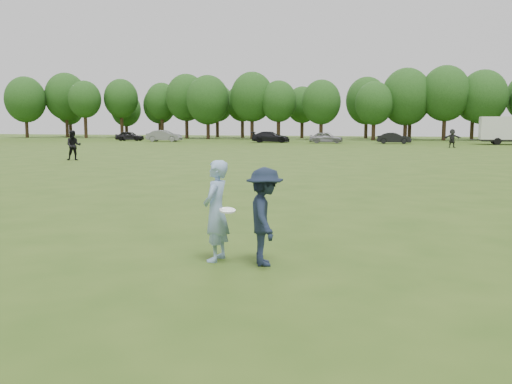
# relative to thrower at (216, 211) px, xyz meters

# --- Properties ---
(ground) EXTENTS (200.00, 200.00, 0.00)m
(ground) POSITION_rel_thrower_xyz_m (-0.26, -0.50, -0.88)
(ground) COLOR #2F4C15
(ground) RESTS_ON ground
(thrower) EXTENTS (0.45, 0.66, 1.75)m
(thrower) POSITION_rel_thrower_xyz_m (0.00, 0.00, 0.00)
(thrower) COLOR #8AAAD5
(thrower) RESTS_ON ground
(defender) EXTENTS (0.96, 1.22, 1.65)m
(defender) POSITION_rel_thrower_xyz_m (0.88, -0.05, -0.05)
(defender) COLOR #182135
(defender) RESTS_ON ground
(player_far_a) EXTENTS (1.19, 1.11, 1.95)m
(player_far_a) POSITION_rel_thrower_xyz_m (-17.86, 22.08, 0.10)
(player_far_a) COLOR black
(player_far_a) RESTS_ON ground
(player_far_d) EXTENTS (1.79, 0.76, 1.87)m
(player_far_d) POSITION_rel_thrower_xyz_m (7.34, 49.09, 0.06)
(player_far_d) COLOR #292929
(player_far_d) RESTS_ON ground
(car_a) EXTENTS (4.12, 2.07, 1.35)m
(car_a) POSITION_rel_thrower_xyz_m (-34.86, 60.41, -0.20)
(car_a) COLOR black
(car_a) RESTS_ON ground
(car_b) EXTENTS (4.79, 2.08, 1.53)m
(car_b) POSITION_rel_thrower_xyz_m (-28.61, 58.45, -0.11)
(car_b) COLOR slate
(car_b) RESTS_ON ground
(car_d) EXTENTS (5.03, 2.44, 1.41)m
(car_d) POSITION_rel_thrower_xyz_m (-13.88, 58.71, -0.17)
(car_d) COLOR black
(car_d) RESTS_ON ground
(car_e) EXTENTS (4.28, 2.04, 1.41)m
(car_e) POSITION_rel_thrower_xyz_m (-6.71, 58.32, -0.17)
(car_e) COLOR gray
(car_e) RESTS_ON ground
(car_f) EXTENTS (4.05, 1.46, 1.33)m
(car_f) POSITION_rel_thrower_xyz_m (1.45, 58.65, -0.21)
(car_f) COLOR black
(car_f) RESTS_ON ground
(disc_in_play) EXTENTS (0.32, 0.32, 0.09)m
(disc_in_play) POSITION_rel_thrower_xyz_m (0.29, -0.26, 0.06)
(disc_in_play) COLOR white
(disc_in_play) RESTS_ON ground
(treeline) EXTENTS (130.35, 18.39, 11.74)m
(treeline) POSITION_rel_thrower_xyz_m (2.55, 76.39, 5.39)
(treeline) COLOR #332114
(treeline) RESTS_ON ground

